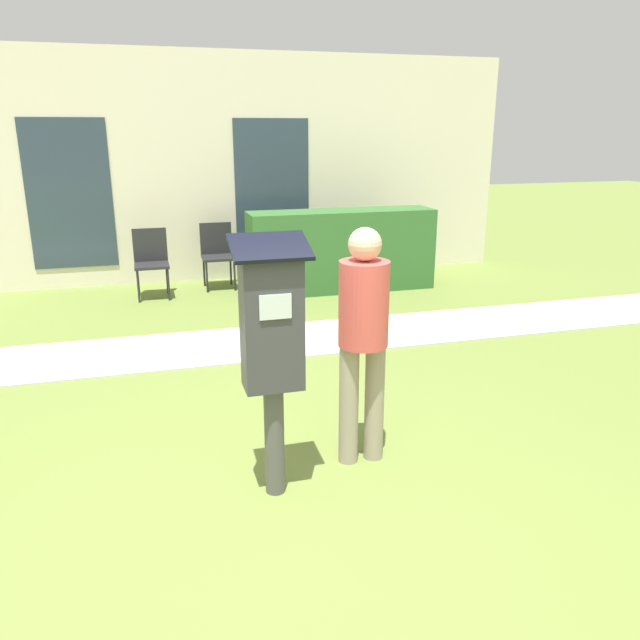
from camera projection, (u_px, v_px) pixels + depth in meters
name	position (u px, v px, depth m)	size (l,w,h in m)	color
ground_plane	(261.00, 541.00, 3.40)	(40.00, 40.00, 0.00)	olive
sidewalk	(202.00, 348.00, 6.37)	(12.00, 1.10, 0.02)	beige
building_facade	(173.00, 170.00, 8.83)	(10.00, 0.26, 3.20)	beige
parking_meter	(272.00, 336.00, 3.57)	(0.44, 0.31, 1.59)	#4C4C4C
person_standing	(363.00, 329.00, 3.98)	(0.32, 0.32, 1.58)	gray
outdoor_chair_left	(151.00, 257.00, 8.23)	(0.44, 0.44, 0.90)	#262628
outdoor_chair_middle	(217.00, 250.00, 8.72)	(0.44, 0.44, 0.90)	#262628
hedge_row	(341.00, 251.00, 8.57)	(2.55, 0.60, 1.10)	#33662D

